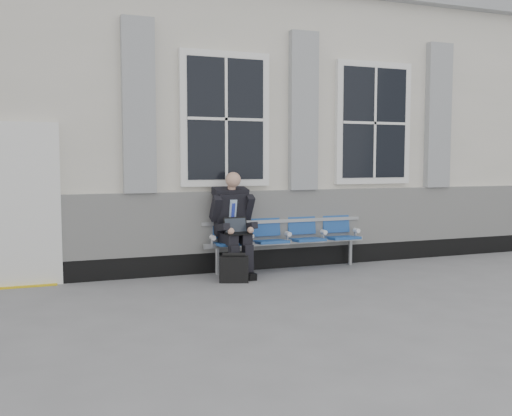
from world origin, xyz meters
name	(u,v)px	position (x,y,z in m)	size (l,w,h in m)	color
ground	(406,280)	(0.00, 0.00, 0.00)	(70.00, 70.00, 0.00)	slate
station_building	(300,131)	(-0.02, 3.47, 2.22)	(14.40, 4.40, 4.49)	silver
bench	(286,233)	(-1.23, 1.32, 0.55)	(2.60, 0.47, 0.91)	#9EA0A3
businessman	(233,220)	(-2.12, 1.18, 0.80)	(0.62, 0.83, 1.49)	black
briefcase	(234,269)	(-2.27, 0.71, 0.19)	(0.43, 0.29, 0.40)	black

